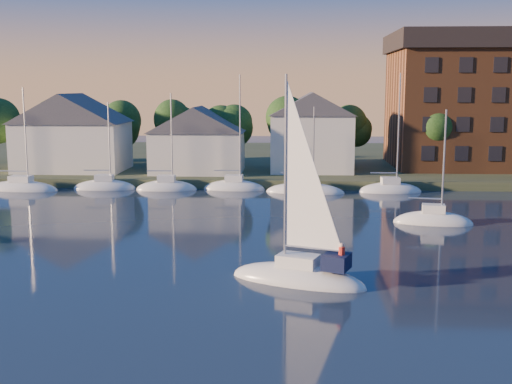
# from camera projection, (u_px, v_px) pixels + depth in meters

# --- Properties ---
(shoreline_land) EXTENTS (160.00, 50.00, 2.00)m
(shoreline_land) POSITION_uv_depth(u_px,v_px,m) (255.00, 163.00, 96.96)
(shoreline_land) COLOR #333F25
(shoreline_land) RESTS_ON ground
(wooden_dock) EXTENTS (120.00, 3.00, 1.00)m
(wooden_dock) POSITION_uv_depth(u_px,v_px,m) (244.00, 187.00, 74.29)
(wooden_dock) COLOR brown
(wooden_dock) RESTS_ON ground
(clubhouse_west) EXTENTS (13.65, 9.45, 9.64)m
(clubhouse_west) POSITION_uv_depth(u_px,v_px,m) (72.00, 131.00, 80.38)
(clubhouse_west) COLOR silver
(clubhouse_west) RESTS_ON shoreline_land
(clubhouse_centre) EXTENTS (11.55, 8.40, 8.08)m
(clubhouse_centre) POSITION_uv_depth(u_px,v_px,m) (198.00, 139.00, 78.70)
(clubhouse_centre) COLOR silver
(clubhouse_centre) RESTS_ON shoreline_land
(clubhouse_east) EXTENTS (10.50, 8.40, 9.80)m
(clubhouse_east) POSITION_uv_depth(u_px,v_px,m) (312.00, 131.00, 79.81)
(clubhouse_east) COLOR silver
(clubhouse_east) RESTS_ON shoreline_land
(condo_block) EXTENTS (31.00, 17.00, 17.40)m
(condo_block) POSITION_uv_depth(u_px,v_px,m) (510.00, 100.00, 83.72)
(condo_block) COLOR brown
(condo_block) RESTS_ON shoreline_land
(tree_line) EXTENTS (93.40, 5.40, 8.90)m
(tree_line) POSITION_uv_depth(u_px,v_px,m) (265.00, 120.00, 83.87)
(tree_line) COLOR #382419
(tree_line) RESTS_ON shoreline_land
(moored_fleet) EXTENTS (63.50, 2.40, 12.05)m
(moored_fleet) POSITION_uv_depth(u_px,v_px,m) (135.00, 189.00, 71.94)
(moored_fleet) COLOR silver
(moored_fleet) RESTS_ON ground
(hero_sailboat) EXTENTS (8.81, 5.58, 13.25)m
(hero_sailboat) POSITION_uv_depth(u_px,v_px,m) (300.00, 273.00, 37.85)
(hero_sailboat) COLOR silver
(hero_sailboat) RESTS_ON ground
(drifting_sailboat_right) EXTENTS (6.88, 3.26, 10.69)m
(drifting_sailboat_right) POSITION_uv_depth(u_px,v_px,m) (433.00, 223.00, 54.16)
(drifting_sailboat_right) COLOR silver
(drifting_sailboat_right) RESTS_ON ground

